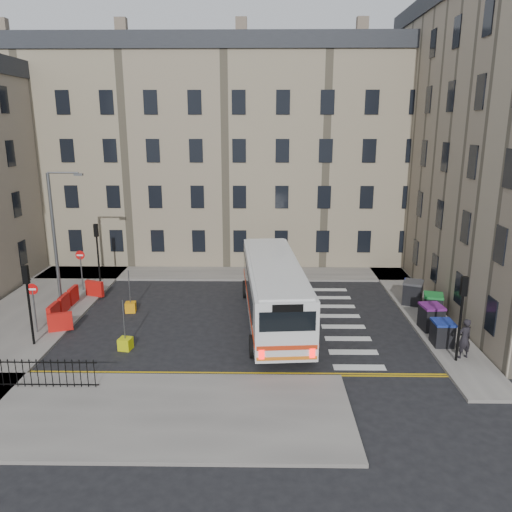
{
  "coord_description": "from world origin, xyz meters",
  "views": [
    {
      "loc": [
        -0.46,
        -26.99,
        10.84
      ],
      "look_at": [
        -0.9,
        2.75,
        3.0
      ],
      "focal_mm": 35.0,
      "sensor_mm": 36.0,
      "label": 1
    }
  ],
  "objects_px": {
    "pedestrian": "(464,339)",
    "wheelie_bin_b": "(431,317)",
    "bollard_yellow": "(131,307)",
    "streetlamp": "(54,237)",
    "bollard_chevron": "(126,344)",
    "wheelie_bin_a": "(442,333)",
    "bus": "(274,289)",
    "wheelie_bin_e": "(412,291)",
    "wheelie_bin_c": "(433,305)",
    "wheelie_bin_d": "(413,292)"
  },
  "relations": [
    {
      "from": "wheelie_bin_a",
      "to": "bollard_chevron",
      "type": "bearing_deg",
      "value": -178.27
    },
    {
      "from": "wheelie_bin_e",
      "to": "pedestrian",
      "type": "bearing_deg",
      "value": -70.1
    },
    {
      "from": "wheelie_bin_d",
      "to": "bollard_yellow",
      "type": "xyz_separation_m",
      "value": [
        -17.12,
        -1.31,
        -0.57
      ]
    },
    {
      "from": "wheelie_bin_b",
      "to": "wheelie_bin_d",
      "type": "relative_size",
      "value": 0.84
    },
    {
      "from": "streetlamp",
      "to": "wheelie_bin_e",
      "type": "height_order",
      "value": "streetlamp"
    },
    {
      "from": "bollard_yellow",
      "to": "wheelie_bin_a",
      "type": "bearing_deg",
      "value": -15.4
    },
    {
      "from": "wheelie_bin_b",
      "to": "bollard_yellow",
      "type": "height_order",
      "value": "wheelie_bin_b"
    },
    {
      "from": "pedestrian",
      "to": "bollard_yellow",
      "type": "bearing_deg",
      "value": -37.42
    },
    {
      "from": "wheelie_bin_d",
      "to": "wheelie_bin_b",
      "type": "bearing_deg",
      "value": -68.52
    },
    {
      "from": "wheelie_bin_c",
      "to": "wheelie_bin_e",
      "type": "xyz_separation_m",
      "value": [
        -0.47,
        2.51,
        -0.0
      ]
    },
    {
      "from": "wheelie_bin_a",
      "to": "pedestrian",
      "type": "xyz_separation_m",
      "value": [
        0.49,
        -1.45,
        0.34
      ]
    },
    {
      "from": "bus",
      "to": "wheelie_bin_e",
      "type": "relative_size",
      "value": 8.67
    },
    {
      "from": "streetlamp",
      "to": "bollard_chevron",
      "type": "bearing_deg",
      "value": -47.58
    },
    {
      "from": "wheelie_bin_b",
      "to": "wheelie_bin_d",
      "type": "bearing_deg",
      "value": 81.87
    },
    {
      "from": "wheelie_bin_a",
      "to": "wheelie_bin_e",
      "type": "xyz_separation_m",
      "value": [
        0.3,
        6.34,
        0.04
      ]
    },
    {
      "from": "streetlamp",
      "to": "wheelie_bin_a",
      "type": "distance_m",
      "value": 22.55
    },
    {
      "from": "wheelie_bin_a",
      "to": "bollard_yellow",
      "type": "bearing_deg",
      "value": 164.58
    },
    {
      "from": "bollard_yellow",
      "to": "bollard_chevron",
      "type": "relative_size",
      "value": 1.0
    },
    {
      "from": "pedestrian",
      "to": "bollard_yellow",
      "type": "relative_size",
      "value": 3.25
    },
    {
      "from": "bus",
      "to": "bollard_chevron",
      "type": "relative_size",
      "value": 21.17
    },
    {
      "from": "bus",
      "to": "pedestrian",
      "type": "xyz_separation_m",
      "value": [
        8.88,
        -4.72,
        -0.84
      ]
    },
    {
      "from": "wheelie_bin_a",
      "to": "wheelie_bin_e",
      "type": "distance_m",
      "value": 6.35
    },
    {
      "from": "wheelie_bin_e",
      "to": "bollard_chevron",
      "type": "distance_m",
      "value": 17.5
    },
    {
      "from": "bus",
      "to": "wheelie_bin_a",
      "type": "relative_size",
      "value": 10.15
    },
    {
      "from": "wheelie_bin_a",
      "to": "bollard_chevron",
      "type": "height_order",
      "value": "wheelie_bin_a"
    },
    {
      "from": "bollard_yellow",
      "to": "pedestrian",
      "type": "bearing_deg",
      "value": -19.35
    },
    {
      "from": "wheelie_bin_e",
      "to": "wheelie_bin_c",
      "type": "bearing_deg",
      "value": -60.85
    },
    {
      "from": "wheelie_bin_d",
      "to": "bollard_chevron",
      "type": "relative_size",
      "value": 2.72
    },
    {
      "from": "bollard_chevron",
      "to": "wheelie_bin_a",
      "type": "bearing_deg",
      "value": 1.75
    },
    {
      "from": "pedestrian",
      "to": "wheelie_bin_b",
      "type": "bearing_deg",
      "value": -101.07
    },
    {
      "from": "wheelie_bin_c",
      "to": "streetlamp",
      "type": "bearing_deg",
      "value": -169.61
    },
    {
      "from": "bollard_chevron",
      "to": "streetlamp",
      "type": "bearing_deg",
      "value": 132.42
    },
    {
      "from": "wheelie_bin_b",
      "to": "bollard_chevron",
      "type": "xyz_separation_m",
      "value": [
        -15.88,
        -2.46,
        -0.54
      ]
    },
    {
      "from": "wheelie_bin_a",
      "to": "wheelie_bin_c",
      "type": "xyz_separation_m",
      "value": [
        0.77,
        3.83,
        0.04
      ]
    },
    {
      "from": "pedestrian",
      "to": "bollard_yellow",
      "type": "height_order",
      "value": "pedestrian"
    },
    {
      "from": "wheelie_bin_d",
      "to": "pedestrian",
      "type": "distance_m",
      "value": 7.43
    },
    {
      "from": "wheelie_bin_c",
      "to": "bollard_chevron",
      "type": "relative_size",
      "value": 2.39
    },
    {
      "from": "pedestrian",
      "to": "wheelie_bin_e",
      "type": "bearing_deg",
      "value": -106.61
    },
    {
      "from": "wheelie_bin_d",
      "to": "bollard_chevron",
      "type": "distance_m",
      "value": 17.3
    },
    {
      "from": "bus",
      "to": "wheelie_bin_a",
      "type": "height_order",
      "value": "bus"
    },
    {
      "from": "wheelie_bin_b",
      "to": "pedestrian",
      "type": "bearing_deg",
      "value": -88.76
    },
    {
      "from": "wheelie_bin_a",
      "to": "wheelie_bin_d",
      "type": "height_order",
      "value": "wheelie_bin_d"
    },
    {
      "from": "streetlamp",
      "to": "wheelie_bin_c",
      "type": "xyz_separation_m",
      "value": [
        22.29,
        -1.93,
        -3.52
      ]
    },
    {
      "from": "wheelie_bin_a",
      "to": "bollard_yellow",
      "type": "xyz_separation_m",
      "value": [
        -16.88,
        4.65,
        -0.48
      ]
    },
    {
      "from": "bus",
      "to": "wheelie_bin_b",
      "type": "relative_size",
      "value": 9.3
    },
    {
      "from": "wheelie_bin_e",
      "to": "pedestrian",
      "type": "distance_m",
      "value": 7.8
    },
    {
      "from": "wheelie_bin_b",
      "to": "bollard_yellow",
      "type": "relative_size",
      "value": 2.27
    },
    {
      "from": "wheelie_bin_c",
      "to": "bollard_chevron",
      "type": "xyz_separation_m",
      "value": [
        -16.58,
        -4.31,
        -0.52
      ]
    },
    {
      "from": "pedestrian",
      "to": "bus",
      "type": "bearing_deg",
      "value": -46.05
    },
    {
      "from": "wheelie_bin_e",
      "to": "wheelie_bin_d",
      "type": "bearing_deg",
      "value": -80.19
    }
  ]
}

